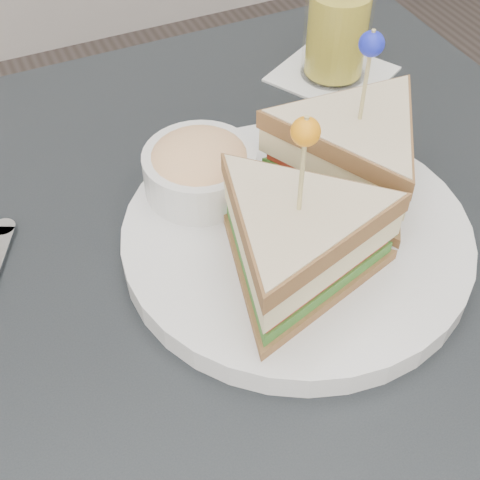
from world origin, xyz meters
name	(u,v)px	position (x,y,z in m)	size (l,w,h in m)	color
table	(235,348)	(0.00, 0.00, 0.67)	(0.80, 0.80, 0.75)	black
plate_meal	(307,202)	(0.08, 0.03, 0.80)	(0.36, 0.36, 0.17)	silver
drink_set	(338,22)	(0.23, 0.24, 0.82)	(0.16, 0.16, 0.15)	white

